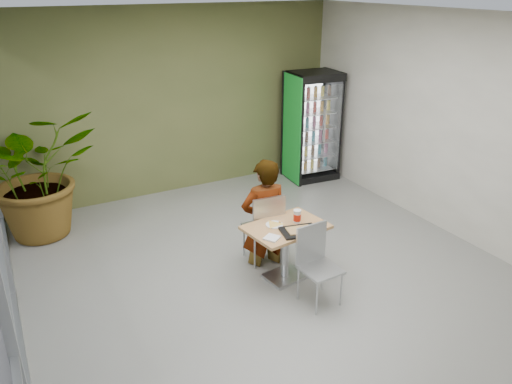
{
  "coord_description": "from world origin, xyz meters",
  "views": [
    {
      "loc": [
        -2.8,
        -4.64,
        3.57
      ],
      "look_at": [
        0.03,
        0.63,
        1.0
      ],
      "focal_mm": 35.0,
      "sensor_mm": 36.0,
      "label": 1
    }
  ],
  "objects_px": {
    "potted_plant": "(37,174)",
    "soda_cup": "(297,217)",
    "chair_far": "(266,224)",
    "beverage_fridge": "(312,126)",
    "dining_table": "(286,241)",
    "cafeteria_tray": "(299,231)",
    "seated_woman": "(264,222)",
    "chair_near": "(316,258)"
  },
  "relations": [
    {
      "from": "chair_near",
      "to": "potted_plant",
      "type": "bearing_deg",
      "value": 124.86
    },
    {
      "from": "potted_plant",
      "to": "beverage_fridge",
      "type": "bearing_deg",
      "value": 0.38
    },
    {
      "from": "chair_near",
      "to": "potted_plant",
      "type": "distance_m",
      "value": 4.26
    },
    {
      "from": "chair_near",
      "to": "cafeteria_tray",
      "type": "distance_m",
      "value": 0.39
    },
    {
      "from": "dining_table",
      "to": "cafeteria_tray",
      "type": "height_order",
      "value": "cafeteria_tray"
    },
    {
      "from": "chair_far",
      "to": "seated_woman",
      "type": "relative_size",
      "value": 0.57
    },
    {
      "from": "dining_table",
      "to": "seated_woman",
      "type": "relative_size",
      "value": 0.6
    },
    {
      "from": "chair_far",
      "to": "cafeteria_tray",
      "type": "xyz_separation_m",
      "value": [
        0.1,
        -0.66,
        0.17
      ]
    },
    {
      "from": "chair_near",
      "to": "seated_woman",
      "type": "relative_size",
      "value": 0.54
    },
    {
      "from": "chair_far",
      "to": "potted_plant",
      "type": "xyz_separation_m",
      "value": [
        -2.49,
        2.36,
        0.35
      ]
    },
    {
      "from": "chair_far",
      "to": "soda_cup",
      "type": "height_order",
      "value": "chair_far"
    },
    {
      "from": "seated_woman",
      "to": "cafeteria_tray",
      "type": "bearing_deg",
      "value": 101.91
    },
    {
      "from": "dining_table",
      "to": "beverage_fridge",
      "type": "bearing_deg",
      "value": 50.89
    },
    {
      "from": "chair_far",
      "to": "beverage_fridge",
      "type": "height_order",
      "value": "beverage_fridge"
    },
    {
      "from": "soda_cup",
      "to": "beverage_fridge",
      "type": "distance_m",
      "value": 3.54
    },
    {
      "from": "dining_table",
      "to": "cafeteria_tray",
      "type": "bearing_deg",
      "value": -76.36
    },
    {
      "from": "soda_cup",
      "to": "beverage_fridge",
      "type": "bearing_deg",
      "value": 52.87
    },
    {
      "from": "cafeteria_tray",
      "to": "seated_woman",
      "type": "bearing_deg",
      "value": 97.03
    },
    {
      "from": "seated_woman",
      "to": "potted_plant",
      "type": "relative_size",
      "value": 0.93
    },
    {
      "from": "seated_woman",
      "to": "potted_plant",
      "type": "distance_m",
      "value": 3.42
    },
    {
      "from": "dining_table",
      "to": "seated_woman",
      "type": "xyz_separation_m",
      "value": [
        -0.03,
        0.49,
        0.05
      ]
    },
    {
      "from": "chair_far",
      "to": "beverage_fridge",
      "type": "bearing_deg",
      "value": -129.53
    },
    {
      "from": "soda_cup",
      "to": "beverage_fridge",
      "type": "height_order",
      "value": "beverage_fridge"
    },
    {
      "from": "cafeteria_tray",
      "to": "beverage_fridge",
      "type": "height_order",
      "value": "beverage_fridge"
    },
    {
      "from": "chair_far",
      "to": "potted_plant",
      "type": "relative_size",
      "value": 0.54
    },
    {
      "from": "seated_woman",
      "to": "soda_cup",
      "type": "distance_m",
      "value": 0.58
    },
    {
      "from": "soda_cup",
      "to": "cafeteria_tray",
      "type": "xyz_separation_m",
      "value": [
        -0.11,
        -0.23,
        -0.07
      ]
    },
    {
      "from": "chair_far",
      "to": "beverage_fridge",
      "type": "relative_size",
      "value": 0.5
    },
    {
      "from": "soda_cup",
      "to": "chair_far",
      "type": "bearing_deg",
      "value": 116.41
    },
    {
      "from": "beverage_fridge",
      "to": "dining_table",
      "type": "bearing_deg",
      "value": -124.39
    },
    {
      "from": "dining_table",
      "to": "chair_far",
      "type": "height_order",
      "value": "chair_far"
    },
    {
      "from": "chair_far",
      "to": "soda_cup",
      "type": "xyz_separation_m",
      "value": [
        0.21,
        -0.42,
        0.24
      ]
    },
    {
      "from": "soda_cup",
      "to": "potted_plant",
      "type": "bearing_deg",
      "value": 134.14
    },
    {
      "from": "chair_near",
      "to": "soda_cup",
      "type": "relative_size",
      "value": 5.54
    },
    {
      "from": "seated_woman",
      "to": "potted_plant",
      "type": "xyz_separation_m",
      "value": [
        -2.5,
        2.3,
        0.36
      ]
    },
    {
      "from": "potted_plant",
      "to": "soda_cup",
      "type": "bearing_deg",
      "value": -45.86
    },
    {
      "from": "dining_table",
      "to": "seated_woman",
      "type": "height_order",
      "value": "seated_woman"
    },
    {
      "from": "chair_near",
      "to": "cafeteria_tray",
      "type": "bearing_deg",
      "value": 90.89
    },
    {
      "from": "soda_cup",
      "to": "cafeteria_tray",
      "type": "distance_m",
      "value": 0.27
    },
    {
      "from": "seated_woman",
      "to": "soda_cup",
      "type": "height_order",
      "value": "seated_woman"
    },
    {
      "from": "seated_woman",
      "to": "cafeteria_tray",
      "type": "xyz_separation_m",
      "value": [
        0.09,
        -0.71,
        0.18
      ]
    },
    {
      "from": "cafeteria_tray",
      "to": "potted_plant",
      "type": "xyz_separation_m",
      "value": [
        -2.59,
        3.02,
        0.19
      ]
    }
  ]
}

